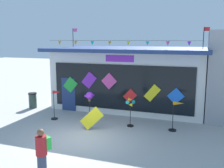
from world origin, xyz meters
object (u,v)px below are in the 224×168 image
at_px(wind_spinner_far_left, 56,102).
at_px(wind_spinner_left, 89,98).
at_px(wind_spinner_center_left, 130,107).
at_px(display_kite_on_ground, 92,118).
at_px(wind_spinner_center_right, 176,113).
at_px(trash_bin, 33,100).
at_px(kite_shop_building, 132,76).
at_px(person_near_camera, 42,154).

xyz_separation_m(wind_spinner_far_left, wind_spinner_left, (1.95, 0.11, 0.34)).
height_order(wind_spinner_center_left, display_kite_on_ground, wind_spinner_center_left).
height_order(wind_spinner_far_left, wind_spinner_center_right, wind_spinner_far_left).
bearing_deg(wind_spinner_left, trash_bin, 162.05).
bearing_deg(wind_spinner_center_left, wind_spinner_center_right, 2.38).
xyz_separation_m(wind_spinner_left, wind_spinner_center_right, (4.36, 0.22, -0.42)).
bearing_deg(wind_spinner_center_left, trash_bin, 168.54).
distance_m(kite_shop_building, person_near_camera, 10.01).
relative_size(wind_spinner_left, wind_spinner_center_left, 1.12).
bearing_deg(display_kite_on_ground, wind_spinner_center_right, 16.49).
height_order(wind_spinner_center_left, trash_bin, wind_spinner_center_left).
height_order(kite_shop_building, trash_bin, kite_shop_building).
height_order(wind_spinner_left, display_kite_on_ground, wind_spinner_left).
xyz_separation_m(wind_spinner_center_right, display_kite_on_ground, (-3.83, -1.13, -0.35)).
distance_m(kite_shop_building, wind_spinner_far_left, 5.45).
distance_m(wind_spinner_center_right, person_near_camera, 6.74).
xyz_separation_m(kite_shop_building, wind_spinner_center_right, (3.29, -4.12, -1.00)).
bearing_deg(person_near_camera, wind_spinner_center_right, 88.88).
height_order(wind_spinner_far_left, display_kite_on_ground, wind_spinner_far_left).
distance_m(kite_shop_building, wind_spinner_center_left, 4.44).
bearing_deg(wind_spinner_left, person_near_camera, -80.05).
bearing_deg(person_near_camera, kite_shop_building, 118.44).
distance_m(wind_spinner_center_left, trash_bin, 6.94).
bearing_deg(wind_spinner_center_right, display_kite_on_ground, -163.51).
bearing_deg(trash_bin, person_near_camera, -51.69).
bearing_deg(kite_shop_building, wind_spinner_far_left, -124.14).
relative_size(kite_shop_building, wind_spinner_far_left, 5.83).
xyz_separation_m(wind_spinner_center_left, display_kite_on_ground, (-1.62, -1.04, -0.43)).
xyz_separation_m(kite_shop_building, display_kite_on_ground, (-0.54, -5.25, -1.35)).
bearing_deg(person_near_camera, wind_spinner_far_left, 146.94).
relative_size(wind_spinner_center_right, trash_bin, 1.50).
bearing_deg(wind_spinner_far_left, wind_spinner_left, 3.16).
distance_m(wind_spinner_center_right, trash_bin, 9.10).
bearing_deg(display_kite_on_ground, wind_spinner_center_left, 32.80).
relative_size(wind_spinner_center_left, trash_bin, 1.52).
height_order(wind_spinner_left, wind_spinner_center_left, wind_spinner_left).
bearing_deg(wind_spinner_center_right, trash_bin, 171.88).
bearing_deg(wind_spinner_left, wind_spinner_far_left, -176.84).
bearing_deg(display_kite_on_ground, kite_shop_building, 84.17).
xyz_separation_m(wind_spinner_far_left, trash_bin, (-2.69, 1.61, -0.50)).
bearing_deg(display_kite_on_ground, person_near_camera, -84.44).
height_order(wind_spinner_far_left, wind_spinner_center_left, wind_spinner_far_left).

